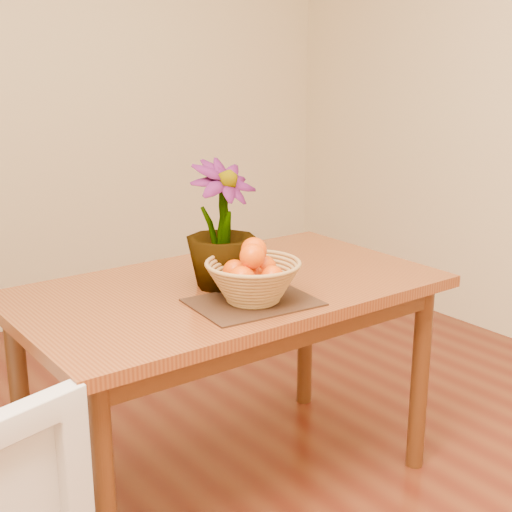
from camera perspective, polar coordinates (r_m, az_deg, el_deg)
wall_back at (r=4.02m, az=-18.70°, el=13.08°), size 4.00×0.02×2.70m
table at (r=2.40m, az=-2.24°, el=-4.26°), size 1.40×0.80×0.75m
placemat at (r=2.19m, az=-0.23°, el=-3.72°), size 0.39×0.31×0.01m
wicker_basket at (r=2.17m, az=-0.23°, el=-2.17°), size 0.29×0.29×0.12m
orange_pile at (r=2.16m, az=-0.23°, el=-0.92°), size 0.20×0.19×0.14m
potted_plant at (r=2.30m, az=-2.78°, el=2.49°), size 0.27×0.27×0.41m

